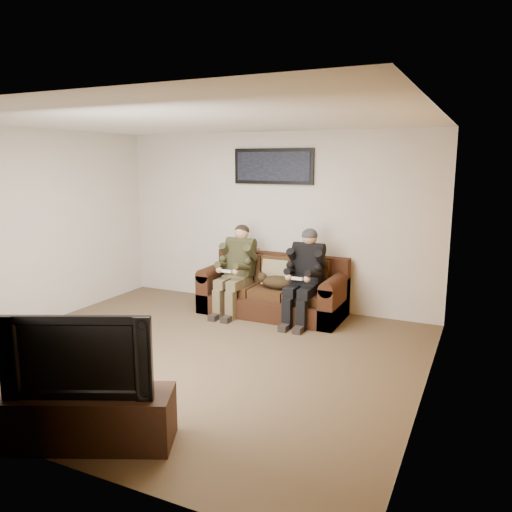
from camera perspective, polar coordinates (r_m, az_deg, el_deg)
The scene contains 16 objects.
floor at distance 5.89m, azimuth -6.93°, elevation -10.96°, with size 5.00×5.00×0.00m, color brown.
ceiling at distance 5.49m, azimuth -7.56°, elevation 15.15°, with size 5.00×5.00×0.00m, color silver.
wall_back at distance 7.52m, azimuth 2.01°, elevation 4.10°, with size 5.00×5.00×0.00m, color beige.
wall_front at distance 3.88m, azimuth -25.36°, elevation -3.29°, with size 5.00×5.00×0.00m, color beige.
wall_left at distance 7.19m, azimuth -24.33°, elevation 2.84°, with size 4.50×4.50×0.00m, color beige.
wall_right at distance 4.71m, azimuth 19.37°, elevation -0.51°, with size 4.50×4.50×0.00m, color beige.
accent_wall_right at distance 4.72m, azimuth 19.25°, elevation -0.50°, with size 4.50×4.50×0.00m, color #BA6F12.
sofa at distance 7.24m, azimuth 2.11°, elevation -4.11°, with size 2.04×0.88×0.83m.
throw_pillow at distance 7.20m, azimuth 2.25°, elevation -1.90°, with size 0.39×0.11×0.37m, color #8F825E.
throw_blanket at distance 7.61m, azimuth -1.37°, elevation 0.63°, with size 0.42×0.20×0.07m, color #BFAA8D.
person_left at distance 7.22m, azimuth -2.23°, elevation -0.99°, with size 0.51×0.87×1.26m.
person_right at distance 6.81m, azimuth 5.63°, elevation -1.72°, with size 0.51×0.86×1.27m.
cat at distance 7.01m, azimuth 2.31°, elevation -2.96°, with size 0.66×0.26×0.24m.
framed_poster at distance 7.44m, azimuth 1.98°, elevation 10.21°, with size 1.25×0.05×0.52m.
tv_stand at distance 4.28m, azimuth -18.88°, elevation -17.11°, with size 1.35×0.43×0.42m, color black.
television at distance 4.06m, azimuth -19.34°, elevation -10.38°, with size 1.13×0.15×0.65m, color black.
Camera 1 is at (2.95, -4.61, 2.17)m, focal length 35.00 mm.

